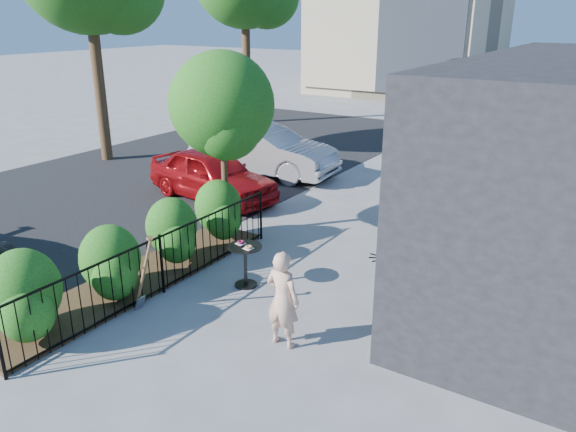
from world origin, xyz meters
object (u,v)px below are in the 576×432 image
Objects in this scene: cafe_table at (245,258)px; car_silver at (263,150)px; shovel at (143,277)px; patio_tree at (223,111)px; woman at (283,299)px; car_red at (212,175)px.

car_silver reaches higher than cafe_table.
car_silver is at bearing 112.01° from shovel.
patio_tree reaches higher than cafe_table.
patio_tree reaches higher than woman.
car_red reaches higher than cafe_table.
car_red is (-5.41, 4.88, -0.09)m from woman.
woman is (1.62, -1.25, 0.22)m from cafe_table.
woman is 0.33× the size of car_silver.
car_red is (-1.98, 1.87, -2.10)m from patio_tree.
patio_tree is 4.98m from woman.
cafe_table is at bearing -44.20° from patio_tree.
cafe_table is 0.55× the size of woman.
shovel reaches higher than car_red.
car_silver is at bearing -51.80° from woman.
cafe_table is (1.80, -1.75, -2.23)m from patio_tree.
woman reaches higher than shovel.
woman reaches higher than cafe_table.
cafe_table is at bearing -125.18° from car_red.
cafe_table is 5.25m from car_red.
patio_tree is 0.86× the size of car_silver.
patio_tree is at bearing 106.00° from shovel.
car_silver is (-2.25, 4.57, -2.01)m from patio_tree.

